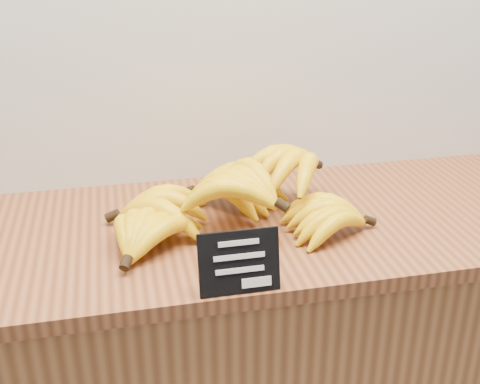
% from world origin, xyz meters
% --- Properties ---
extents(counter_top, '(1.48, 0.54, 0.03)m').
position_xyz_m(counter_top, '(0.13, 2.75, 0.92)').
color(counter_top, brown).
rests_on(counter_top, counter).
extents(chalkboard_sign, '(0.14, 0.03, 0.11)m').
position_xyz_m(chalkboard_sign, '(0.09, 2.50, 0.98)').
color(chalkboard_sign, black).
rests_on(chalkboard_sign, counter_top).
extents(banana_pile, '(0.58, 0.42, 0.13)m').
position_xyz_m(banana_pile, '(0.12, 2.75, 0.98)').
color(banana_pile, yellow).
rests_on(banana_pile, counter_top).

